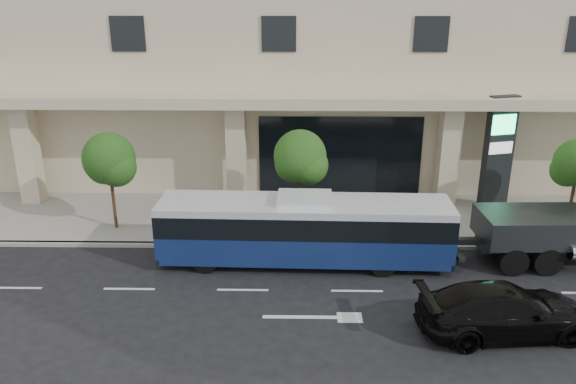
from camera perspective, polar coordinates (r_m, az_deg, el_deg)
ground at (r=21.34m, az=6.62°, el=-7.96°), size 120.00×120.00×0.00m
sidewalk at (r=25.82m, az=5.62°, el=-2.64°), size 120.00×6.00×0.15m
curb at (r=23.09m, az=6.17°, el=-5.48°), size 120.00×0.30×0.15m
tree_left at (r=24.67m, az=-17.65°, el=2.90°), size 2.27×2.20×4.22m
tree_mid at (r=23.34m, az=1.29°, el=3.29°), size 2.28×2.20×4.38m
city_bus at (r=21.22m, az=1.65°, el=-3.76°), size 11.01×2.59×2.78m
black_sedan at (r=18.55m, az=21.19°, el=-11.14°), size 5.52×2.72×1.54m
signage_pylon at (r=27.46m, az=20.57°, el=3.72°), size 1.41×0.84×5.36m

